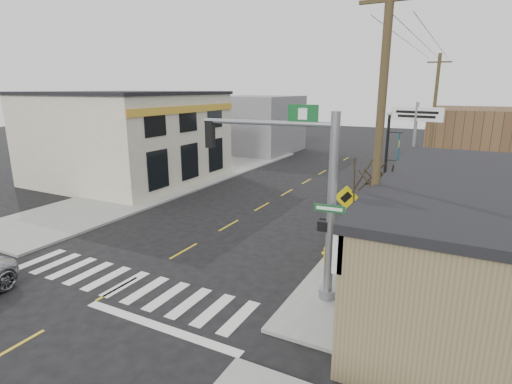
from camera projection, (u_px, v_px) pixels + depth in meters
The scene contains 19 objects.
ground at pixel (118, 289), 14.88m from camera, with size 140.00×140.00×0.00m, color black.
sidewalk_right at pixel (416, 223), 22.00m from camera, with size 6.00×38.00×0.13m, color gray.
sidewalk_left at pixel (161, 187), 30.04m from camera, with size 6.00×38.00×0.13m, color gray.
center_line at pixel (229, 225), 21.75m from camera, with size 0.12×56.00×0.01m, color gold.
crosswalk at pixel (126, 284), 15.22m from camera, with size 11.00×2.20×0.01m, color silver.
left_building at pixel (128, 138), 31.85m from camera, with size 12.00×12.00×6.80m, color beige.
bldg_distant_right at pixel (479, 141), 34.57m from camera, with size 8.00×10.00×5.60m, color brown.
bldg_distant_left at pixel (255, 124), 46.46m from camera, with size 9.00×10.00×6.40m, color gray.
traffic_signal_pole at pixel (310, 186), 13.36m from camera, with size 5.22×0.39×6.61m.
guide_sign at pixel (388, 208), 17.70m from camera, with size 1.77×0.14×3.09m.
fire_hydrant at pixel (326, 254), 16.61m from camera, with size 0.24×0.24×0.77m.
ped_crossing_sign at pixel (346, 205), 18.29m from camera, with size 1.11×0.08×2.85m.
lamp_post at pixel (387, 156), 22.31m from camera, with size 0.78×0.61×5.98m.
dance_center_sign at pixel (415, 129), 23.18m from camera, with size 2.99×0.19×6.35m.
bare_tree at pixel (374, 170), 15.39m from camera, with size 2.58×2.58×5.17m.
shrub_front at pixel (376, 280), 14.33m from camera, with size 1.18×1.18×0.89m, color #1E3E1C.
shrub_back at pixel (398, 239), 18.23m from camera, with size 1.13×1.13×0.85m, color black.
utility_pole_near at pixel (378, 148), 12.69m from camera, with size 1.79×0.27×10.27m.
utility_pole_far at pixel (433, 119), 29.97m from camera, with size 1.67×0.25×9.59m.
Camera 1 is at (10.81, -9.59, 7.23)m, focal length 28.00 mm.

